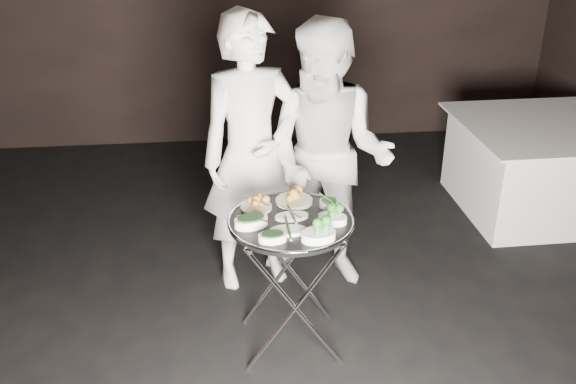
{
  "coord_description": "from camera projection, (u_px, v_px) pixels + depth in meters",
  "views": [
    {
      "loc": [
        -0.48,
        -3.06,
        2.55
      ],
      "look_at": [
        -0.12,
        0.19,
        0.95
      ],
      "focal_mm": 40.0,
      "sensor_mm": 36.0,
      "label": 1
    }
  ],
  "objects": [
    {
      "name": "potato_plate_b",
      "position": [
        294.0,
        197.0,
        3.73
      ],
      "size": [
        0.22,
        0.22,
        0.08
      ],
      "rotation": [
        0.0,
        0.0,
        -0.27
      ],
      "color": "beige",
      "rests_on": "serving_tray"
    },
    {
      "name": "broccoli_bowl_a",
      "position": [
        333.0,
        217.0,
        3.52
      ],
      "size": [
        0.19,
        0.17,
        0.07
      ],
      "rotation": [
        0.0,
        0.0,
        -0.4
      ],
      "color": "white",
      "rests_on": "serving_tray"
    },
    {
      "name": "spinach_bowl_b",
      "position": [
        272.0,
        236.0,
        3.34
      ],
      "size": [
        0.16,
        0.11,
        0.06
      ],
      "rotation": [
        0.0,
        0.0,
        0.07
      ],
      "color": "white",
      "rests_on": "serving_tray"
    },
    {
      "name": "asparagus_plate_a",
      "position": [
        292.0,
        215.0,
        3.57
      ],
      "size": [
        0.2,
        0.13,
        0.04
      ],
      "rotation": [
        0.0,
        0.0,
        0.11
      ],
      "color": "white",
      "rests_on": "serving_tray"
    },
    {
      "name": "broccoli_bowl_b",
      "position": [
        318.0,
        234.0,
        3.35
      ],
      "size": [
        0.21,
        0.17,
        0.08
      ],
      "rotation": [
        0.0,
        0.0,
        0.17
      ],
      "color": "white",
      "rests_on": "serving_tray"
    },
    {
      "name": "waiter_right",
      "position": [
        328.0,
        158.0,
        4.2
      ],
      "size": [
        1.09,
        0.99,
        1.81
      ],
      "primitive_type": "imported",
      "rotation": [
        0.0,
        0.0,
        -0.43
      ],
      "color": "silver",
      "rests_on": "floor"
    },
    {
      "name": "tray_stand",
      "position": [
        291.0,
        278.0,
        3.72
      ],
      "size": [
        0.57,
        0.48,
        0.84
      ],
      "rotation": [
        0.0,
        0.0,
        -0.1
      ],
      "color": "silver",
      "rests_on": "floor"
    },
    {
      "name": "dining_table",
      "position": [
        538.0,
        167.0,
        5.36
      ],
      "size": [
        1.34,
        1.34,
        0.76
      ],
      "rotation": [
        0.0,
        0.0,
        0.01
      ],
      "color": "white",
      "rests_on": "floor"
    },
    {
      "name": "floor",
      "position": [
        311.0,
        348.0,
        3.91
      ],
      "size": [
        6.0,
        7.0,
        0.05
      ],
      "primitive_type": "cube",
      "color": "black",
      "rests_on": "ground"
    },
    {
      "name": "serving_tray",
      "position": [
        291.0,
        222.0,
        3.56
      ],
      "size": [
        0.71,
        0.71,
        0.04
      ],
      "color": "black",
      "rests_on": "tray_stand"
    },
    {
      "name": "serving_utensils",
      "position": [
        293.0,
        206.0,
        3.6
      ],
      "size": [
        0.58,
        0.44,
        0.01
      ],
      "color": "silver",
      "rests_on": "serving_tray"
    },
    {
      "name": "greens_bowl",
      "position": [
        329.0,
        202.0,
        3.69
      ],
      "size": [
        0.11,
        0.11,
        0.06
      ],
      "rotation": [
        0.0,
        0.0,
        -0.04
      ],
      "color": "white",
      "rests_on": "serving_tray"
    },
    {
      "name": "spinach_bowl_a",
      "position": [
        251.0,
        220.0,
        3.48
      ],
      "size": [
        0.22,
        0.17,
        0.08
      ],
      "rotation": [
        0.0,
        0.0,
        0.3
      ],
      "color": "white",
      "rests_on": "serving_tray"
    },
    {
      "name": "waiter_left",
      "position": [
        252.0,
        156.0,
        4.16
      ],
      "size": [
        0.77,
        0.6,
        1.87
      ],
      "primitive_type": "imported",
      "rotation": [
        0.0,
        0.0,
        0.25
      ],
      "color": "silver",
      "rests_on": "floor"
    },
    {
      "name": "potato_plate_a",
      "position": [
        256.0,
        204.0,
        3.67
      ],
      "size": [
        0.18,
        0.18,
        0.07
      ],
      "rotation": [
        0.0,
        0.0,
        0.02
      ],
      "color": "beige",
      "rests_on": "serving_tray"
    },
    {
      "name": "asparagus_plate_b",
      "position": [
        288.0,
        229.0,
        3.42
      ],
      "size": [
        0.2,
        0.11,
        0.04
      ],
      "rotation": [
        0.0,
        0.0,
        0.01
      ],
      "color": "white",
      "rests_on": "serving_tray"
    }
  ]
}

